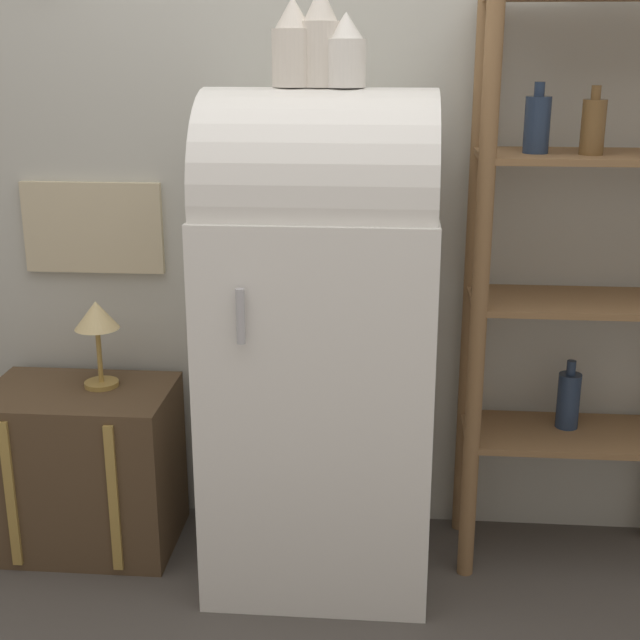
{
  "coord_description": "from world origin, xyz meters",
  "views": [
    {
      "loc": [
        0.21,
        -2.27,
        1.61
      ],
      "look_at": [
        -0.0,
        0.25,
        0.82
      ],
      "focal_mm": 50.0,
      "sensor_mm": 36.0,
      "label": 1
    }
  ],
  "objects_px": {
    "refrigerator": "(320,334)",
    "desk_lamp": "(97,322)",
    "suitcase_trunk": "(84,467)",
    "vase_right": "(346,53)",
    "vase_center": "(321,40)",
    "vase_left": "(293,45)"
  },
  "relations": [
    {
      "from": "suitcase_trunk",
      "to": "desk_lamp",
      "type": "distance_m",
      "value": 0.5
    },
    {
      "from": "refrigerator",
      "to": "desk_lamp",
      "type": "distance_m",
      "value": 0.73
    },
    {
      "from": "vase_right",
      "to": "desk_lamp",
      "type": "height_order",
      "value": "vase_right"
    },
    {
      "from": "vase_center",
      "to": "vase_right",
      "type": "bearing_deg",
      "value": -13.95
    },
    {
      "from": "suitcase_trunk",
      "to": "vase_right",
      "type": "xyz_separation_m",
      "value": [
        0.86,
        -0.07,
        1.31
      ]
    },
    {
      "from": "suitcase_trunk",
      "to": "refrigerator",
      "type": "bearing_deg",
      "value": -4.52
    },
    {
      "from": "refrigerator",
      "to": "vase_center",
      "type": "height_order",
      "value": "vase_center"
    },
    {
      "from": "suitcase_trunk",
      "to": "vase_center",
      "type": "bearing_deg",
      "value": -3.52
    },
    {
      "from": "vase_right",
      "to": "vase_left",
      "type": "bearing_deg",
      "value": 173.49
    },
    {
      "from": "refrigerator",
      "to": "desk_lamp",
      "type": "bearing_deg",
      "value": 171.57
    },
    {
      "from": "refrigerator",
      "to": "desk_lamp",
      "type": "relative_size",
      "value": 5.21
    },
    {
      "from": "suitcase_trunk",
      "to": "vase_right",
      "type": "distance_m",
      "value": 1.57
    },
    {
      "from": "suitcase_trunk",
      "to": "desk_lamp",
      "type": "xyz_separation_m",
      "value": [
        0.07,
        0.04,
        0.49
      ]
    },
    {
      "from": "suitcase_trunk",
      "to": "vase_left",
      "type": "xyz_separation_m",
      "value": [
        0.71,
        -0.05,
        1.33
      ]
    },
    {
      "from": "suitcase_trunk",
      "to": "vase_left",
      "type": "height_order",
      "value": "vase_left"
    },
    {
      "from": "desk_lamp",
      "to": "vase_left",
      "type": "bearing_deg",
      "value": -8.23
    },
    {
      "from": "refrigerator",
      "to": "vase_center",
      "type": "xyz_separation_m",
      "value": [
        0.0,
        0.01,
        0.84
      ]
    },
    {
      "from": "vase_center",
      "to": "suitcase_trunk",
      "type": "bearing_deg",
      "value": 176.48
    },
    {
      "from": "vase_center",
      "to": "vase_left",
      "type": "bearing_deg",
      "value": -179.88
    },
    {
      "from": "vase_left",
      "to": "vase_right",
      "type": "relative_size",
      "value": 1.21
    },
    {
      "from": "suitcase_trunk",
      "to": "desk_lamp",
      "type": "height_order",
      "value": "desk_lamp"
    },
    {
      "from": "vase_center",
      "to": "vase_right",
      "type": "relative_size",
      "value": 1.36
    }
  ]
}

